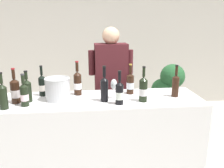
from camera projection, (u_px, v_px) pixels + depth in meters
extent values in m
cube|color=beige|center=(92.00, 39.00, 4.76)|extent=(8.00, 0.10, 2.80)
cube|color=white|center=(100.00, 144.00, 2.49)|extent=(2.05, 0.62, 1.00)
cylinder|color=black|center=(143.00, 91.00, 2.27)|extent=(0.08, 0.08, 0.21)
cone|color=black|center=(144.00, 79.00, 2.23)|extent=(0.08, 0.08, 0.04)
cylinder|color=black|center=(144.00, 72.00, 2.22)|extent=(0.03, 0.03, 0.09)
cylinder|color=black|center=(144.00, 67.00, 2.20)|extent=(0.03, 0.03, 0.01)
cylinder|color=silver|center=(143.00, 92.00, 2.27)|extent=(0.08, 0.08, 0.07)
cylinder|color=black|center=(42.00, 87.00, 2.44)|extent=(0.07, 0.07, 0.19)
cone|color=black|center=(42.00, 77.00, 2.41)|extent=(0.07, 0.07, 0.03)
cylinder|color=black|center=(41.00, 71.00, 2.40)|extent=(0.03, 0.03, 0.09)
cylinder|color=black|center=(41.00, 66.00, 2.39)|extent=(0.03, 0.03, 0.01)
cylinder|color=white|center=(43.00, 88.00, 2.45)|extent=(0.08, 0.08, 0.06)
cylinder|color=black|center=(119.00, 95.00, 2.19)|extent=(0.07, 0.07, 0.19)
cone|color=black|center=(120.00, 83.00, 2.16)|extent=(0.07, 0.07, 0.03)
cylinder|color=black|center=(120.00, 77.00, 2.15)|extent=(0.03, 0.03, 0.09)
cylinder|color=black|center=(120.00, 71.00, 2.13)|extent=(0.03, 0.03, 0.01)
cylinder|color=silver|center=(119.00, 96.00, 2.19)|extent=(0.08, 0.08, 0.07)
cylinder|color=black|center=(3.00, 98.00, 2.07)|extent=(0.07, 0.07, 0.19)
cone|color=black|center=(2.00, 86.00, 2.04)|extent=(0.07, 0.07, 0.04)
cylinder|color=black|center=(1.00, 79.00, 2.02)|extent=(0.03, 0.03, 0.09)
cylinder|color=black|center=(0.00, 73.00, 2.01)|extent=(0.03, 0.03, 0.01)
cylinder|color=black|center=(15.00, 92.00, 2.22)|extent=(0.08, 0.08, 0.21)
cone|color=black|center=(14.00, 80.00, 2.19)|extent=(0.08, 0.08, 0.03)
cylinder|color=black|center=(13.00, 74.00, 2.18)|extent=(0.03, 0.03, 0.09)
cylinder|color=maroon|center=(13.00, 69.00, 2.16)|extent=(0.03, 0.03, 0.01)
cylinder|color=silver|center=(15.00, 93.00, 2.23)|extent=(0.09, 0.09, 0.07)
cylinder|color=black|center=(175.00, 87.00, 2.41)|extent=(0.07, 0.07, 0.20)
cone|color=black|center=(176.00, 76.00, 2.38)|extent=(0.07, 0.07, 0.03)
cylinder|color=black|center=(177.00, 71.00, 2.37)|extent=(0.03, 0.03, 0.09)
cylinder|color=black|center=(177.00, 66.00, 2.35)|extent=(0.03, 0.03, 0.01)
cylinder|color=black|center=(130.00, 85.00, 2.51)|extent=(0.08, 0.08, 0.20)
cone|color=black|center=(130.00, 74.00, 2.48)|extent=(0.08, 0.08, 0.03)
cylinder|color=black|center=(131.00, 69.00, 2.47)|extent=(0.03, 0.03, 0.09)
cylinder|color=#B79333|center=(131.00, 65.00, 2.45)|extent=(0.03, 0.03, 0.01)
cylinder|color=silver|center=(130.00, 86.00, 2.51)|extent=(0.08, 0.08, 0.07)
cylinder|color=black|center=(104.00, 91.00, 2.27)|extent=(0.08, 0.08, 0.21)
cone|color=black|center=(104.00, 79.00, 2.24)|extent=(0.08, 0.08, 0.04)
cylinder|color=black|center=(104.00, 72.00, 2.22)|extent=(0.03, 0.03, 0.09)
cylinder|color=black|center=(104.00, 66.00, 2.21)|extent=(0.03, 0.03, 0.01)
cylinder|color=black|center=(78.00, 85.00, 2.47)|extent=(0.08, 0.08, 0.21)
cone|color=black|center=(77.00, 73.00, 2.44)|extent=(0.08, 0.08, 0.04)
cylinder|color=black|center=(77.00, 67.00, 2.42)|extent=(0.03, 0.03, 0.10)
cylinder|color=maroon|center=(77.00, 62.00, 2.41)|extent=(0.04, 0.04, 0.01)
cylinder|color=white|center=(78.00, 86.00, 2.47)|extent=(0.08, 0.08, 0.07)
cylinder|color=black|center=(28.00, 92.00, 2.26)|extent=(0.08, 0.08, 0.19)
cone|color=black|center=(26.00, 81.00, 2.23)|extent=(0.08, 0.08, 0.04)
cylinder|color=black|center=(26.00, 76.00, 2.22)|extent=(0.03, 0.03, 0.07)
cylinder|color=black|center=(25.00, 71.00, 2.21)|extent=(0.03, 0.03, 0.01)
cylinder|color=black|center=(25.00, 96.00, 2.14)|extent=(0.07, 0.07, 0.18)
cone|color=black|center=(23.00, 85.00, 2.12)|extent=(0.07, 0.07, 0.03)
cylinder|color=black|center=(23.00, 79.00, 2.10)|extent=(0.03, 0.03, 0.08)
cylinder|color=#333338|center=(22.00, 74.00, 2.09)|extent=(0.03, 0.03, 0.01)
cylinder|color=silver|center=(25.00, 97.00, 2.15)|extent=(0.07, 0.07, 0.06)
cylinder|color=silver|center=(114.00, 98.00, 2.37)|extent=(0.07, 0.07, 0.00)
cylinder|color=silver|center=(114.00, 93.00, 2.36)|extent=(0.01, 0.01, 0.10)
ellipsoid|color=silver|center=(114.00, 84.00, 2.34)|extent=(0.07, 0.07, 0.10)
ellipsoid|color=maroon|center=(114.00, 86.00, 2.34)|extent=(0.05, 0.05, 0.04)
cylinder|color=silver|center=(58.00, 89.00, 2.31)|extent=(0.24, 0.24, 0.21)
torus|color=silver|center=(57.00, 78.00, 2.28)|extent=(0.25, 0.25, 0.01)
cube|color=black|center=(111.00, 122.00, 3.18)|extent=(0.37, 0.25, 0.87)
cube|color=#47191E|center=(111.00, 68.00, 2.99)|extent=(0.41, 0.25, 0.62)
sphere|color=#D8AD8C|center=(111.00, 36.00, 2.89)|extent=(0.21, 0.21, 0.21)
cylinder|color=#47191E|center=(130.00, 62.00, 3.00)|extent=(0.08, 0.08, 0.31)
cylinder|color=#47191E|center=(92.00, 63.00, 2.94)|extent=(0.08, 0.08, 0.31)
cylinder|color=brown|center=(167.00, 126.00, 3.79)|extent=(0.31, 0.31, 0.24)
sphere|color=#23562D|center=(166.00, 90.00, 3.74)|extent=(0.37, 0.37, 0.37)
sphere|color=#23562D|center=(173.00, 76.00, 3.53)|extent=(0.37, 0.37, 0.37)
sphere|color=#23562D|center=(162.00, 89.00, 3.70)|extent=(0.33, 0.33, 0.33)
sphere|color=#23562D|center=(166.00, 91.00, 3.63)|extent=(0.41, 0.41, 0.41)
cylinder|color=#4C3823|center=(168.00, 102.00, 3.68)|extent=(0.05, 0.05, 0.60)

